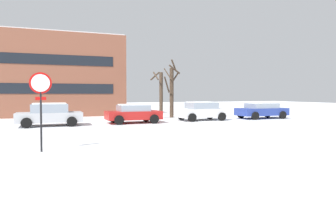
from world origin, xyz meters
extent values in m
plane|color=white|center=(0.00, 0.00, 0.00)|extent=(120.00, 120.00, 0.00)
cube|color=silver|center=(0.00, 3.22, 0.00)|extent=(80.00, 8.45, 0.00)
cylinder|color=black|center=(-1.71, -1.25, 1.20)|extent=(0.07, 0.13, 2.41)
cylinder|color=red|center=(-1.71, -1.25, 2.46)|extent=(0.76, 0.05, 0.76)
cylinder|color=white|center=(-1.71, -1.26, 2.46)|extent=(0.62, 0.04, 0.62)
cube|color=red|center=(-1.71, -1.25, 1.91)|extent=(0.36, 0.03, 0.12)
cylinder|color=white|center=(-1.71, -1.24, 2.51)|extent=(0.42, 0.04, 0.42)
cube|color=silver|center=(-1.45, 8.20, 0.58)|extent=(4.04, 1.92, 0.61)
cube|color=#8C99A8|center=(-1.45, 8.20, 1.15)|extent=(2.23, 1.76, 0.54)
cube|color=white|center=(-1.45, 8.20, 1.46)|extent=(2.03, 1.62, 0.06)
cylinder|color=black|center=(-0.15, 9.18, 0.32)|extent=(0.64, 0.22, 0.64)
cylinder|color=black|center=(-0.13, 7.25, 0.32)|extent=(0.64, 0.22, 0.64)
cylinder|color=black|center=(-2.77, 9.16, 0.32)|extent=(0.64, 0.22, 0.64)
cylinder|color=black|center=(-2.75, 7.23, 0.32)|extent=(0.64, 0.22, 0.64)
cube|color=red|center=(4.12, 8.27, 0.56)|extent=(3.84, 1.93, 0.59)
cube|color=#8C99A8|center=(4.12, 8.27, 1.07)|extent=(2.12, 1.76, 0.42)
cube|color=white|center=(4.12, 8.27, 1.31)|extent=(1.92, 1.63, 0.06)
cylinder|color=black|center=(5.36, 9.25, 0.32)|extent=(0.64, 0.22, 0.64)
cylinder|color=black|center=(5.37, 7.31, 0.32)|extent=(0.64, 0.22, 0.64)
cylinder|color=black|center=(2.87, 9.23, 0.32)|extent=(0.64, 0.22, 0.64)
cylinder|color=black|center=(2.89, 7.29, 0.32)|extent=(0.64, 0.22, 0.64)
cube|color=white|center=(9.69, 8.58, 0.60)|extent=(3.93, 1.91, 0.66)
cube|color=#8C99A8|center=(9.69, 8.58, 1.16)|extent=(2.17, 1.75, 0.48)
cube|color=white|center=(9.69, 8.58, 1.43)|extent=(1.97, 1.61, 0.06)
cylinder|color=black|center=(10.96, 9.55, 0.32)|extent=(0.64, 0.22, 0.64)
cylinder|color=black|center=(10.97, 7.63, 0.32)|extent=(0.64, 0.22, 0.64)
cylinder|color=black|center=(8.41, 9.53, 0.32)|extent=(0.64, 0.22, 0.64)
cylinder|color=black|center=(8.43, 7.61, 0.32)|extent=(0.64, 0.22, 0.64)
cube|color=#283D93|center=(15.26, 8.38, 0.58)|extent=(4.27, 1.91, 0.61)
cube|color=#8C99A8|center=(15.26, 8.38, 1.08)|extent=(2.35, 1.74, 0.40)
cube|color=white|center=(15.26, 8.38, 1.31)|extent=(2.14, 1.61, 0.06)
cylinder|color=black|center=(16.64, 9.35, 0.32)|extent=(0.64, 0.22, 0.64)
cylinder|color=black|center=(16.65, 7.43, 0.32)|extent=(0.64, 0.22, 0.64)
cylinder|color=black|center=(13.88, 9.33, 0.32)|extent=(0.64, 0.22, 0.64)
cylinder|color=black|center=(13.89, 7.41, 0.32)|extent=(0.64, 0.22, 0.64)
cylinder|color=#423326|center=(8.55, 12.07, 2.17)|extent=(0.35, 0.35, 4.33)
cylinder|color=#423326|center=(8.12, 11.91, 3.80)|extent=(0.42, 0.96, 1.05)
cylinder|color=#423326|center=(8.91, 12.33, 3.41)|extent=(0.68, 0.87, 1.22)
cylinder|color=#423326|center=(8.62, 11.57, 4.18)|extent=(1.10, 0.28, 0.79)
cylinder|color=#423326|center=(8.66, 11.83, 4.56)|extent=(0.65, 0.39, 1.01)
cylinder|color=#423326|center=(7.50, 11.85, 1.96)|extent=(0.31, 0.31, 3.92)
cylinder|color=#423326|center=(7.11, 12.34, 3.62)|extent=(1.11, 0.91, 0.80)
cylinder|color=#423326|center=(7.01, 11.81, 3.61)|extent=(0.21, 1.06, 0.76)
cylinder|color=#423326|center=(7.89, 11.50, 2.86)|extent=(0.85, 0.95, 1.35)
cube|color=brown|center=(-0.98, 21.77, 3.80)|extent=(12.76, 11.96, 7.61)
cube|color=white|center=(-0.98, 21.77, 7.66)|extent=(12.50, 11.72, 0.10)
cube|color=black|center=(-0.98, 15.77, 2.54)|extent=(10.21, 0.04, 0.90)
cube|color=black|center=(-0.98, 15.77, 5.07)|extent=(10.21, 0.04, 0.90)
camera|label=1|loc=(-1.39, -13.13, 2.07)|focal=33.07mm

